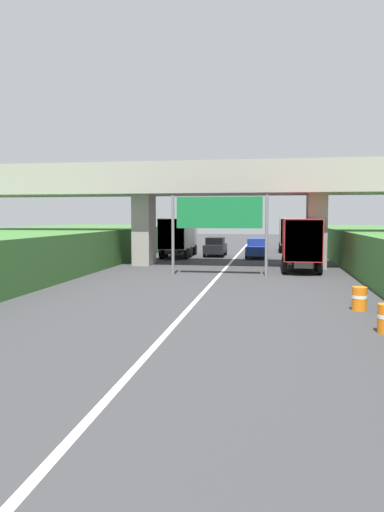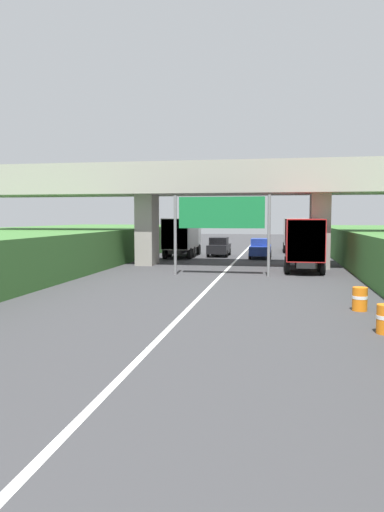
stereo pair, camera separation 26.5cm
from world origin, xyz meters
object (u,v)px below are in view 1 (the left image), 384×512
at_px(overhead_highway_sign, 219,217).
at_px(truck_red, 300,241).
at_px(truck_white, 179,235).
at_px(car_black, 215,247).
at_px(construction_barrel_4, 359,298).
at_px(truck_yellow, 291,233).
at_px(car_blue, 257,248).

relative_size(overhead_highway_sign, truck_red, 0.81).
distance_m(truck_red, truck_white, 13.66).
distance_m(truck_white, car_black, 3.55).
xyz_separation_m(truck_red, truck_white, (-10.07, 9.22, 0.00)).
distance_m(overhead_highway_sign, construction_barrel_4, 12.24).
bearing_deg(car_black, construction_barrel_4, -70.90).
bearing_deg(car_black, truck_red, -56.54).
xyz_separation_m(truck_yellow, truck_white, (-10.14, -8.57, 0.00)).
distance_m(overhead_highway_sign, truck_white, 14.06).
relative_size(truck_white, car_black, 1.78).
height_order(truck_red, truck_white, same).
xyz_separation_m(truck_red, truck_yellow, (0.07, 17.79, 0.00)).
bearing_deg(overhead_highway_sign, car_blue, 81.62).
bearing_deg(truck_white, car_black, 22.41).
relative_size(overhead_highway_sign, truck_yellow, 0.81).
distance_m(truck_white, car_blue, 7.00).
bearing_deg(car_blue, truck_red, -70.66).
bearing_deg(overhead_highway_sign, truck_yellow, 76.68).
height_order(truck_yellow, construction_barrel_4, truck_yellow).
height_order(car_blue, car_black, same).
bearing_deg(construction_barrel_4, car_black, 109.10).
bearing_deg(truck_white, truck_red, -42.48).
height_order(car_black, construction_barrel_4, car_black).
height_order(truck_red, truck_yellow, same).
height_order(truck_yellow, car_blue, truck_yellow).
relative_size(overhead_highway_sign, car_black, 1.43).
bearing_deg(car_blue, construction_barrel_4, -78.55).
xyz_separation_m(truck_white, car_black, (3.13, 1.29, -1.08)).
bearing_deg(truck_red, car_black, 123.46).
height_order(truck_red, car_blue, truck_red).
bearing_deg(truck_white, truck_yellow, 40.21).
bearing_deg(overhead_highway_sign, car_black, 97.55).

